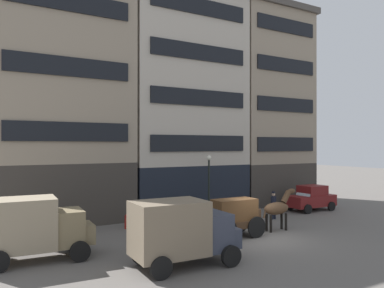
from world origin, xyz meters
The scene contains 12 objects.
ground_plane centered at (0.00, 0.00, 0.00)m, with size 120.00×120.00×0.00m, color #605B56.
building_far_left centered at (-8.01, 10.62, 7.69)m, with size 8.79×7.50×15.31m.
building_center_left centered at (0.66, 10.62, 8.21)m, with size 9.26×7.50×16.34m.
building_center_right centered at (8.68, 10.62, 8.19)m, with size 7.47×7.50×16.30m.
cargo_wagon centered at (-0.94, 0.89, 1.15)m, with size 2.93×1.56×1.98m.
draft_horse centered at (2.01, 0.89, 1.27)m, with size 2.35×0.64×2.30m.
delivery_truck_near centered at (-5.63, -1.94, 1.42)m, with size 4.40×2.25×2.62m.
delivery_truck_far centered at (-10.58, 1.73, 1.42)m, with size 4.44×2.34×2.62m.
sedan_dark centered at (8.64, 4.52, 0.91)m, with size 3.71×1.88×1.83m.
pedestrian_officer centered at (4.04, 3.46, 0.98)m, with size 0.48×0.48×1.79m.
streetlamp_curbside centered at (0.71, 6.00, 2.67)m, with size 0.32×0.32×4.12m.
fire_hydrant_curbside centered at (-5.17, 5.55, 0.43)m, with size 0.24×0.24×0.83m.
Camera 1 is at (-12.80, -15.04, 4.80)m, focal length 35.44 mm.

